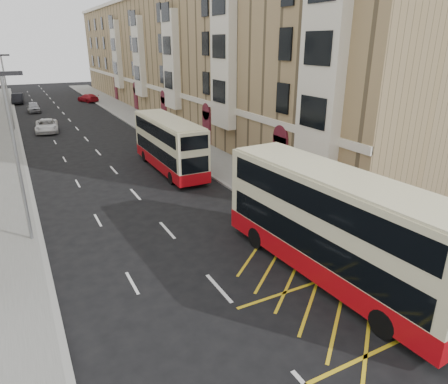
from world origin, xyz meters
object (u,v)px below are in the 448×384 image
double_decker_rear (169,144)px  car_silver (34,107)px  car_dark (18,99)px  pedestrian_far (331,219)px  street_lamp_near (17,151)px  double_decker_front (334,226)px  white_van (47,126)px  pedestrian_mid (424,245)px  street_lamp_far (7,88)px  car_red (88,98)px

double_decker_rear → car_silver: 35.79m
double_decker_rear → car_dark: double_decker_rear is taller
pedestrian_far → street_lamp_near: bearing=-14.1°
double_decker_front → car_dark: (-9.76, 62.77, -1.53)m
street_lamp_near → white_van: 28.04m
pedestrian_mid → white_van: size_ratio=0.33×
pedestrian_far → white_van: size_ratio=0.37×
double_decker_rear → car_silver: double_decker_rear is taller
street_lamp_near → pedestrian_far: street_lamp_near is taller
pedestrian_far → white_van: (-10.14, 34.28, -0.38)m
pedestrian_mid → street_lamp_far: bearing=99.5°
street_lamp_far → pedestrian_far: size_ratio=4.37×
double_decker_front → car_silver: bearing=95.5°
street_lamp_far → double_decker_rear: size_ratio=0.80×
double_decker_rear → pedestrian_mid: 19.17m
street_lamp_far → car_silver: size_ratio=1.92×
pedestrian_far → car_red: pedestrian_far is taller
white_van → street_lamp_near: bearing=-91.2°
double_decker_rear → white_van: double_decker_rear is taller
street_lamp_near → pedestrian_mid: size_ratio=4.90×
double_decker_rear → pedestrian_far: size_ratio=5.50×
car_dark → street_lamp_near: bearing=-86.6°
pedestrian_far → white_van: 35.75m
double_decker_front → car_silver: (-8.08, 52.28, -1.61)m
pedestrian_far → double_decker_rear: bearing=-65.5°
street_lamp_near → double_decker_rear: street_lamp_near is taller
double_decker_front → car_dark: double_decker_front is taller
street_lamp_near → car_red: size_ratio=1.74×
white_van → car_silver: 15.36m
street_lamp_near → car_dark: bearing=88.8°
pedestrian_mid → car_red: size_ratio=0.36×
street_lamp_near → pedestrian_mid: street_lamp_near is taller
double_decker_front → car_red: bearing=86.0°
double_decker_front → pedestrian_far: size_ratio=6.31×
street_lamp_far → pedestrian_mid: size_ratio=4.90×
white_van → double_decker_rear: bearing=-64.8°
pedestrian_far → car_red: bearing=-75.6°
car_red → street_lamp_near: bearing=58.4°
street_lamp_far → car_silver: 13.81m
car_red → car_dark: bearing=-36.5°
car_dark → car_red: bearing=-13.2°
double_decker_front → white_van: size_ratio=2.33×
street_lamp_near → car_red: street_lamp_near is taller
double_decker_front → pedestrian_far: (2.41, 2.64, -1.25)m
double_decker_front → street_lamp_near: bearing=136.1°
pedestrian_far → street_lamp_far: bearing=-57.5°
street_lamp_near → white_van: bearing=83.4°
street_lamp_far → double_decker_front: size_ratio=0.69×
pedestrian_far → car_dark: pedestrian_far is taller
car_red → car_silver: bearing=20.7°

